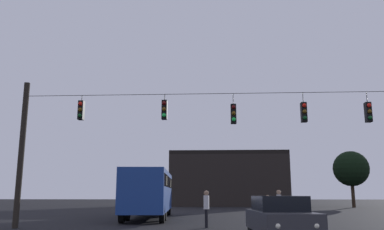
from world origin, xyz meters
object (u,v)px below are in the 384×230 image
Objects in this scene: pedestrian_crossing_left at (206,206)px; pedestrian_crossing_right at (279,205)px; car_near_right at (280,217)px; city_bus at (150,190)px; tree_left_silhouette at (351,169)px; pedestrian_crossing_center at (268,210)px.

pedestrian_crossing_right reaches higher than pedestrian_crossing_left.
pedestrian_crossing_left reaches higher than car_near_right.
pedestrian_crossing_right is at bearing 80.89° from car_near_right.
city_bus is 30.19m from tree_left_silhouette.
pedestrian_crossing_center is at bearing -110.09° from pedestrian_crossing_right.
city_bus is at bearing -133.49° from tree_left_silhouette.
car_near_right is 0.67× the size of tree_left_silhouette.
city_bus is at bearing 119.13° from pedestrian_crossing_left.
city_bus is 2.52× the size of car_near_right.
tree_left_silhouette reaches higher than car_near_right.
tree_left_silhouette is (16.82, 28.78, 3.52)m from pedestrian_crossing_left.
pedestrian_crossing_center is at bearing 87.50° from car_near_right.
pedestrian_crossing_left is 0.98× the size of pedestrian_crossing_right.
pedestrian_crossing_center is 0.23× the size of tree_left_silhouette.
tree_left_silhouette is (14.16, 33.81, 3.72)m from car_near_right.
pedestrian_crossing_left is at bearing -120.31° from tree_left_silhouette.
tree_left_silhouette is at bearing 64.00° from pedestrian_crossing_right.
pedestrian_crossing_left is at bearing 170.09° from pedestrian_crossing_center.
pedestrian_crossing_center is (6.74, -7.46, -1.01)m from city_bus.
city_bus is 10.10m from pedestrian_crossing_center.
pedestrian_crossing_left reaches higher than pedestrian_crossing_center.
car_near_right is 2.89× the size of pedestrian_crossing_center.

